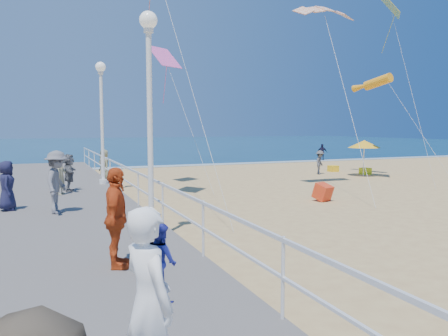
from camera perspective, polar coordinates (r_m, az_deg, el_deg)
name	(u,v)px	position (r m, az deg, el deg)	size (l,w,h in m)	color
ground	(326,223)	(13.67, 13.13, -7.03)	(160.00, 160.00, 0.00)	tan
ocean	(91,144)	(76.24, -16.98, 2.96)	(160.00, 90.00, 0.05)	#0D344F
surf_line	(157,166)	(32.38, -8.71, 0.21)	(160.00, 1.20, 0.04)	silver
boardwalk	(62,242)	(11.11, -20.41, -9.05)	(5.00, 44.00, 0.40)	slate
railing	(163,192)	(11.26, -8.02, -3.12)	(0.05, 42.00, 0.55)	white
lamp_post_mid	(150,96)	(11.10, -9.70, 9.21)	(0.44, 0.44, 5.32)	white
lamp_post_far	(102,110)	(19.95, -15.69, 7.34)	(0.44, 0.44, 5.32)	white
woman_holding_toddler	(149,303)	(4.23, -9.82, -17.00)	(0.66, 0.43, 1.80)	white
toddler_held	(160,261)	(4.29, -8.36, -11.99)	(0.37, 0.29, 0.75)	#2F35B2
spectator_2	(57,182)	(13.52, -20.97, -1.73)	(1.18, 0.68, 1.83)	slate
spectator_3	(116,218)	(7.99, -13.91, -6.36)	(1.06, 0.44, 1.80)	#C84519
spectator_4	(7,186)	(14.63, -26.49, -2.08)	(0.73, 0.48, 1.50)	#191A39
spectator_5	(69,173)	(18.08, -19.58, -0.57)	(1.36, 0.43, 1.46)	#5A5B5F
spectator_6	(61,175)	(17.27, -20.55, -0.92)	(0.52, 0.34, 1.43)	gray
beach_walker_a	(320,162)	(27.59, 12.41, 0.73)	(0.95, 0.55, 1.47)	#505155
beach_walker_b	(322,152)	(38.78, 12.71, 2.01)	(0.85, 0.36, 1.46)	#191631
beach_walker_c	(104,165)	(24.29, -15.36, 0.34)	(0.84, 0.54, 1.71)	#7D7B56
box_kite	(323,194)	(17.58, 12.78, -3.28)	(0.55, 0.55, 0.60)	red
beach_umbrella	(364,144)	(27.04, 17.84, 3.00)	(1.90, 1.90, 2.14)	white
beach_chair_left	(365,171)	(28.24, 17.97, -0.39)	(0.55, 0.55, 0.40)	#F7FF1A
beach_chair_right	(333,169)	(29.43, 14.07, -0.07)	(0.55, 0.55, 0.40)	yellow
kite_parafoil	(325,9)	(21.86, 13.04, 19.60)	(2.97, 0.90, 0.30)	orange
kite_windsock	(378,82)	(27.98, 19.48, 10.56)	(0.56, 0.56, 2.90)	orange
kite_diamond_pink	(165,57)	(22.19, -7.77, 14.18)	(1.45, 1.45, 0.02)	#F359B5
kite_diamond_multi	(390,5)	(24.99, 20.83, 19.27)	(1.51, 1.51, 0.02)	#1688BF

